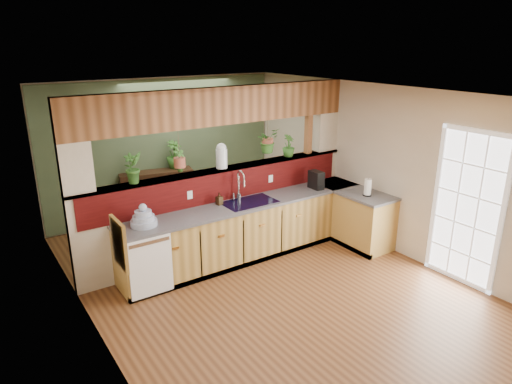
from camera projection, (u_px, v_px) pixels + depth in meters
ground at (273, 286)px, 6.30m from camera, size 4.60×7.00×0.01m
ceiling at (276, 96)px, 5.48m from camera, size 4.60×7.00×0.01m
wall_back at (165, 147)px, 8.64m from camera, size 4.60×0.02×2.60m
wall_left at (94, 239)px, 4.66m from camera, size 0.02×7.00×2.60m
wall_right at (393, 171)px, 7.12m from camera, size 0.02×7.00×2.60m
pass_through_partition at (224, 180)px, 7.00m from camera, size 4.60×0.21×2.60m
pass_through_ledge at (222, 169)px, 6.93m from camera, size 4.60×0.21×0.04m
header_beam at (220, 106)px, 6.62m from camera, size 4.60×0.15×0.55m
sage_backwall at (165, 148)px, 8.62m from camera, size 4.55×0.02×2.55m
countertop at (284, 224)px, 7.29m from camera, size 4.14×1.52×0.90m
dishwasher at (151, 267)px, 5.89m from camera, size 0.58×0.03×0.82m
navy_sink at (249, 207)px, 6.94m from camera, size 0.82×0.50×0.18m
french_door at (466, 210)px, 6.16m from camera, size 0.06×1.02×2.16m
framed_print at (119, 244)px, 3.97m from camera, size 0.04×0.35×0.45m
faucet at (240, 184)px, 6.92m from camera, size 0.21×0.21×0.48m
dish_stack at (144, 219)px, 6.01m from camera, size 0.35×0.35×0.31m
soap_dispenser at (219, 199)px, 6.78m from camera, size 0.10×0.10×0.18m
coffee_maker at (317, 181)px, 7.51m from camera, size 0.16×0.26×0.29m
paper_towel at (368, 188)px, 7.17m from camera, size 0.13×0.13×0.29m
glass_jar at (221, 156)px, 6.86m from camera, size 0.17×0.17×0.38m
ledge_plant_left at (134, 167)px, 6.13m from camera, size 0.28×0.25×0.44m
ledge_plant_right at (289, 146)px, 7.54m from camera, size 0.27×0.27×0.37m
hanging_plant_a at (179, 152)px, 6.45m from camera, size 0.22×0.18×0.54m
hanging_plant_b at (268, 130)px, 7.22m from camera, size 0.41×0.38×0.51m
shelving_console at (158, 194)px, 8.53m from camera, size 1.37×0.64×0.88m
shelf_plant_a at (130, 164)px, 8.07m from camera, size 0.24×0.20×0.40m
shelf_plant_b at (174, 154)px, 8.51m from camera, size 0.38×0.38×0.53m
floor_plant at (221, 208)px, 8.15m from camera, size 0.87×0.82×0.76m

